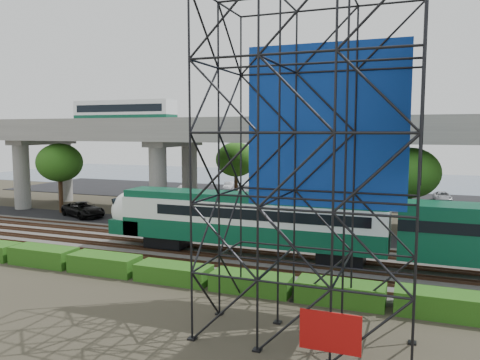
% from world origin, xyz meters
% --- Properties ---
extents(ground, '(140.00, 140.00, 0.00)m').
position_xyz_m(ground, '(0.00, 0.00, 0.00)').
color(ground, '#474233').
rests_on(ground, ground).
extents(ballast_bed, '(90.00, 12.00, 0.20)m').
position_xyz_m(ballast_bed, '(0.00, 2.00, 0.10)').
color(ballast_bed, slate).
rests_on(ballast_bed, ground).
extents(service_road, '(90.00, 5.00, 0.08)m').
position_xyz_m(service_road, '(0.00, 10.50, 0.04)').
color(service_road, black).
rests_on(service_road, ground).
extents(parking_lot, '(90.00, 18.00, 0.08)m').
position_xyz_m(parking_lot, '(0.00, 34.00, 0.04)').
color(parking_lot, black).
rests_on(parking_lot, ground).
extents(harbor_water, '(140.00, 40.00, 0.03)m').
position_xyz_m(harbor_water, '(0.00, 56.00, 0.01)').
color(harbor_water, slate).
rests_on(harbor_water, ground).
extents(rail_tracks, '(90.00, 9.52, 0.16)m').
position_xyz_m(rail_tracks, '(0.00, 2.00, 0.28)').
color(rail_tracks, '#472D1E').
rests_on(rail_tracks, ballast_bed).
extents(commuter_train, '(29.30, 3.06, 4.30)m').
position_xyz_m(commuter_train, '(5.70, 2.00, 2.88)').
color(commuter_train, black).
rests_on(commuter_train, rail_tracks).
extents(overpass, '(80.00, 12.00, 12.40)m').
position_xyz_m(overpass, '(-1.19, 16.00, 8.21)').
color(overpass, '#9E9B93').
rests_on(overpass, ground).
extents(scaffold_tower, '(9.36, 6.36, 15.00)m').
position_xyz_m(scaffold_tower, '(10.14, -7.98, 7.47)').
color(scaffold_tower, black).
rests_on(scaffold_tower, ground).
extents(hedge_strip, '(34.60, 1.80, 1.20)m').
position_xyz_m(hedge_strip, '(1.01, -4.30, 0.56)').
color(hedge_strip, '#245212').
rests_on(hedge_strip, ground).
extents(trees, '(40.94, 16.94, 7.69)m').
position_xyz_m(trees, '(-4.67, 16.17, 5.57)').
color(trees, '#382314').
rests_on(trees, ground).
extents(suv, '(6.12, 4.51, 1.55)m').
position_xyz_m(suv, '(-17.98, 10.76, 0.85)').
color(suv, black).
rests_on(suv, service_road).
extents(parked_cars, '(36.72, 9.30, 1.32)m').
position_xyz_m(parked_cars, '(0.67, 33.75, 0.69)').
color(parked_cars, white).
rests_on(parked_cars, parking_lot).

